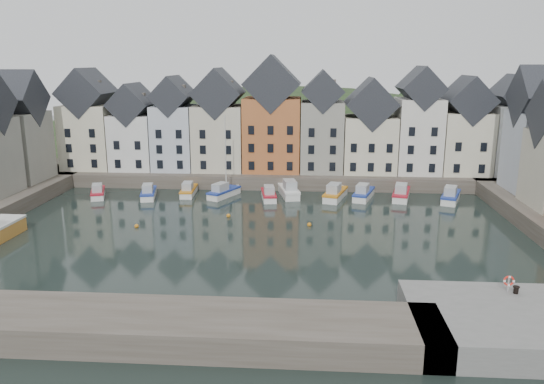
# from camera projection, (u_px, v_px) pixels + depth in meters

# --- Properties ---
(ground) EXTENTS (260.00, 260.00, 0.00)m
(ground) POSITION_uv_depth(u_px,v_px,m) (254.00, 238.00, 57.59)
(ground) COLOR black
(ground) RESTS_ON ground
(far_quay) EXTENTS (90.00, 16.00, 2.00)m
(far_quay) POSITION_uv_depth(u_px,v_px,m) (273.00, 173.00, 86.41)
(far_quay) COLOR #463F36
(far_quay) RESTS_ON ground
(near_quay) EXTENTS (18.00, 10.00, 2.00)m
(near_quay) POSITION_uv_depth(u_px,v_px,m) (541.00, 326.00, 36.49)
(near_quay) COLOR #60605E
(near_quay) RESTS_ON ground
(near_wall) EXTENTS (50.00, 6.00, 2.00)m
(near_wall) POSITION_uv_depth(u_px,v_px,m) (78.00, 324.00, 36.72)
(near_wall) COLOR #463F36
(near_wall) RESTS_ON ground
(hillside) EXTENTS (153.60, 70.40, 64.00)m
(hillside) POSITION_uv_depth(u_px,v_px,m) (281.00, 234.00, 116.13)
(hillside) COLOR black
(hillside) RESTS_ON ground
(far_terrace) EXTENTS (72.37, 8.16, 17.78)m
(far_terrace) POSITION_uv_depth(u_px,v_px,m) (292.00, 127.00, 82.37)
(far_terrace) COLOR beige
(far_terrace) RESTS_ON far_quay
(mooring_buoys) EXTENTS (20.50, 5.50, 0.50)m
(mooring_buoys) POSITION_uv_depth(u_px,v_px,m) (225.00, 222.00, 62.99)
(mooring_buoys) COLOR #C67717
(mooring_buoys) RESTS_ON ground
(boat_a) EXTENTS (3.56, 5.97, 2.19)m
(boat_a) POSITION_uv_depth(u_px,v_px,m) (98.00, 192.00, 75.13)
(boat_a) COLOR silver
(boat_a) RESTS_ON ground
(boat_b) EXTENTS (3.06, 6.21, 2.29)m
(boat_b) POSITION_uv_depth(u_px,v_px,m) (148.00, 193.00, 74.75)
(boat_b) COLOR silver
(boat_b) RESTS_ON ground
(boat_c) EXTENTS (2.16, 5.92, 2.23)m
(boat_c) POSITION_uv_depth(u_px,v_px,m) (189.00, 191.00, 76.20)
(boat_c) COLOR silver
(boat_c) RESTS_ON ground
(boat_d) EXTENTS (4.30, 6.34, 11.68)m
(boat_d) POSITION_uv_depth(u_px,v_px,m) (223.00, 192.00, 75.13)
(boat_d) COLOR silver
(boat_d) RESTS_ON ground
(boat_e) EXTENTS (2.70, 6.06, 2.24)m
(boat_e) POSITION_uv_depth(u_px,v_px,m) (269.00, 195.00, 73.88)
(boat_e) COLOR silver
(boat_e) RESTS_ON ground
(boat_f) EXTENTS (3.64, 7.33, 2.70)m
(boat_f) POSITION_uv_depth(u_px,v_px,m) (289.00, 190.00, 75.68)
(boat_f) COLOR silver
(boat_f) RESTS_ON ground
(boat_g) EXTENTS (3.90, 7.09, 2.60)m
(boat_g) POSITION_uv_depth(u_px,v_px,m) (335.00, 194.00, 73.90)
(boat_g) COLOR silver
(boat_g) RESTS_ON ground
(boat_h) EXTENTS (3.76, 6.68, 2.45)m
(boat_h) POSITION_uv_depth(u_px,v_px,m) (363.00, 194.00, 74.13)
(boat_h) COLOR silver
(boat_h) RESTS_ON ground
(boat_i) EXTENTS (3.51, 6.90, 2.54)m
(boat_i) POSITION_uv_depth(u_px,v_px,m) (401.00, 194.00, 73.97)
(boat_i) COLOR silver
(boat_i) RESTS_ON ground
(boat_j) EXTENTS (4.14, 6.78, 2.49)m
(boat_j) POSITION_uv_depth(u_px,v_px,m) (451.00, 196.00, 72.65)
(boat_j) COLOR silver
(boat_j) RESTS_ON ground
(mooring_bollard) EXTENTS (0.48, 0.48, 0.56)m
(mooring_bollard) POSITION_uv_depth(u_px,v_px,m) (516.00, 290.00, 39.15)
(mooring_bollard) COLOR black
(mooring_bollard) RESTS_ON near_quay
(life_ring_post) EXTENTS (0.80, 0.17, 1.30)m
(life_ring_post) POSITION_uv_depth(u_px,v_px,m) (509.00, 281.00, 39.27)
(life_ring_post) COLOR gray
(life_ring_post) RESTS_ON near_quay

